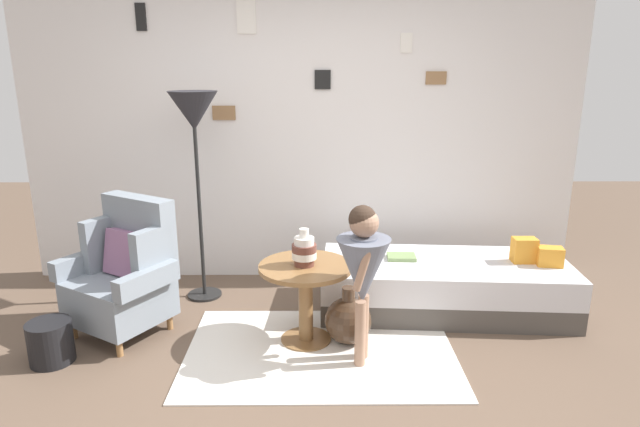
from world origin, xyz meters
The scene contains 14 objects.
ground_plane centered at (0.00, 0.00, 0.00)m, with size 12.00×12.00×0.00m, color brown.
gallery_wall centered at (0.00, 1.95, 1.30)m, with size 4.80×0.12×2.60m.
rug centered at (0.15, 0.51, 0.01)m, with size 1.80×1.21×0.01m, color silver.
armchair centered at (-1.24, 0.84, 0.44)m, with size 0.90×0.84×0.97m.
daybed centered at (1.13, 1.17, 0.20)m, with size 1.95×0.93×0.40m.
pillow_head centered at (1.89, 1.08, 0.47)m, with size 0.18×0.12×0.15m, color orange.
pillow_mid centered at (1.73, 1.16, 0.50)m, with size 0.18×0.12×0.19m, color orange.
side_table centered at (0.05, 0.66, 0.41)m, with size 0.64×0.64×0.57m.
vase_striped centered at (0.04, 0.66, 0.67)m, with size 0.17×0.17×0.26m.
floor_lamp centered at (-0.82, 1.44, 1.46)m, with size 0.38×0.38×1.68m.
person_child centered at (0.41, 0.38, 0.67)m, with size 0.34×0.34×1.06m.
book_on_daybed centered at (0.79, 1.24, 0.42)m, with size 0.22×0.16×0.03m, color #7D9A5F.
demijohn_near centered at (0.34, 0.64, 0.17)m, with size 0.33×0.33×0.41m.
magazine_basket centered at (-1.60, 0.40, 0.14)m, with size 0.28×0.28×0.28m, color black.
Camera 1 is at (0.12, -2.75, 1.87)m, focal length 30.27 mm.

